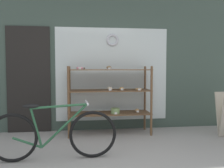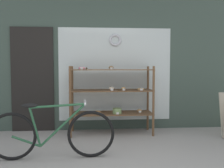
# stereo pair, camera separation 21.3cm
# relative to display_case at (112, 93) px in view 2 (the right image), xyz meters

# --- Properties ---
(storefront_facade) EXTENTS (5.84, 0.13, 3.66)m
(storefront_facade) POSITION_rel_display_case_xyz_m (-0.13, 0.40, 0.99)
(storefront_facade) COLOR #3D4C42
(storefront_facade) RESTS_ON ground_plane
(display_case) EXTENTS (1.59, 0.52, 1.32)m
(display_case) POSITION_rel_display_case_xyz_m (0.00, 0.00, 0.00)
(display_case) COLOR brown
(display_case) RESTS_ON ground_plane
(bicycle) EXTENTS (1.77, 0.46, 0.81)m
(bicycle) POSITION_rel_display_case_xyz_m (-0.95, -1.27, -0.43)
(bicycle) COLOR black
(bicycle) RESTS_ON ground_plane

